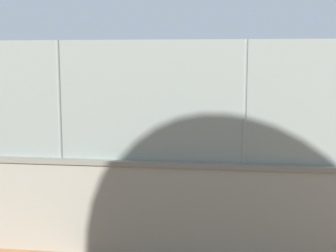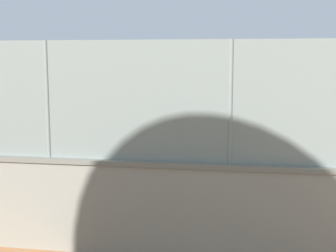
# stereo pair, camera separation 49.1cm
# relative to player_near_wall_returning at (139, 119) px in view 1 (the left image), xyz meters

# --- Properties ---
(ground_plane) EXTENTS (260.00, 260.00, 0.00)m
(ground_plane) POSITION_rel_player_near_wall_returning_xyz_m (-1.01, -2.15, -0.87)
(ground_plane) COLOR #A36B42
(player_near_wall_returning) EXTENTS (1.09, 0.67, 1.50)m
(player_near_wall_returning) POSITION_rel_player_near_wall_returning_xyz_m (0.00, 0.00, 0.00)
(player_near_wall_returning) COLOR navy
(player_near_wall_returning) RESTS_ON ground_plane
(player_crossing_court) EXTENTS (1.05, 0.73, 1.59)m
(player_crossing_court) POSITION_rel_player_near_wall_returning_xyz_m (-3.51, -2.27, 0.06)
(player_crossing_court) COLOR #B2B2B2
(player_crossing_court) RESTS_ON ground_plane
(player_at_service_line) EXTENTS (1.09, 0.74, 1.68)m
(player_at_service_line) POSITION_rel_player_near_wall_returning_xyz_m (-5.24, 1.46, 0.12)
(player_at_service_line) COLOR #B2B2B2
(player_at_service_line) RESTS_ON ground_plane
(sports_ball) EXTENTS (0.09, 0.09, 0.09)m
(sports_ball) POSITION_rel_player_near_wall_returning_xyz_m (0.69, 1.23, 0.52)
(sports_ball) COLOR orange
(spare_ball_by_wall) EXTENTS (0.11, 0.11, 0.11)m
(spare_ball_by_wall) POSITION_rel_player_near_wall_returning_xyz_m (-0.38, 10.66, -0.82)
(spare_ball_by_wall) COLOR white
(spare_ball_by_wall) RESTS_ON ground_plane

